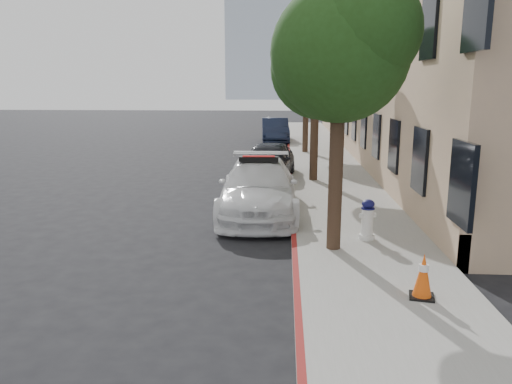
{
  "coord_description": "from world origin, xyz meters",
  "views": [
    {
      "loc": [
        1.82,
        -12.42,
        3.63
      ],
      "look_at": [
        1.12,
        -0.26,
        1.0
      ],
      "focal_mm": 35.0,
      "sensor_mm": 36.0,
      "label": 1
    }
  ],
  "objects_px": {
    "parked_car_far": "(275,130)",
    "fire_hydrant": "(367,220)",
    "traffic_cone": "(423,276)",
    "parked_car_mid": "(268,162)",
    "police_car": "(259,188)"
  },
  "relations": [
    {
      "from": "police_car",
      "to": "traffic_cone",
      "type": "height_order",
      "value": "police_car"
    },
    {
      "from": "police_car",
      "to": "fire_hydrant",
      "type": "relative_size",
      "value": 5.72
    },
    {
      "from": "police_car",
      "to": "parked_car_far",
      "type": "height_order",
      "value": "police_car"
    },
    {
      "from": "fire_hydrant",
      "to": "parked_car_far",
      "type": "bearing_deg",
      "value": 80.67
    },
    {
      "from": "parked_car_mid",
      "to": "police_car",
      "type": "bearing_deg",
      "value": -84.62
    },
    {
      "from": "parked_car_far",
      "to": "fire_hydrant",
      "type": "bearing_deg",
      "value": -86.47
    },
    {
      "from": "traffic_cone",
      "to": "police_car",
      "type": "bearing_deg",
      "value": 117.33
    },
    {
      "from": "police_car",
      "to": "parked_car_mid",
      "type": "distance_m",
      "value": 5.04
    },
    {
      "from": "police_car",
      "to": "parked_car_mid",
      "type": "relative_size",
      "value": 1.21
    },
    {
      "from": "parked_car_mid",
      "to": "traffic_cone",
      "type": "height_order",
      "value": "parked_car_mid"
    },
    {
      "from": "parked_car_far",
      "to": "fire_hydrant",
      "type": "height_order",
      "value": "parked_car_far"
    },
    {
      "from": "parked_car_mid",
      "to": "parked_car_far",
      "type": "height_order",
      "value": "parked_car_far"
    },
    {
      "from": "parked_car_far",
      "to": "traffic_cone",
      "type": "height_order",
      "value": "parked_car_far"
    },
    {
      "from": "parked_car_mid",
      "to": "parked_car_far",
      "type": "distance_m",
      "value": 13.08
    },
    {
      "from": "police_car",
      "to": "traffic_cone",
      "type": "distance_m",
      "value": 6.61
    }
  ]
}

